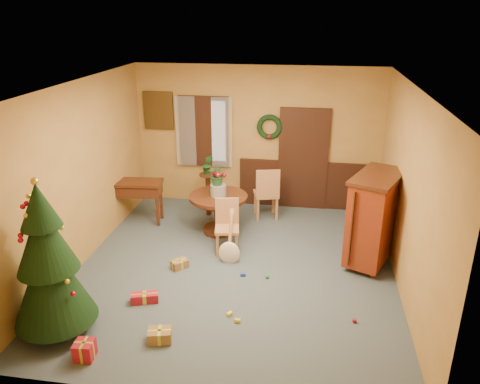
% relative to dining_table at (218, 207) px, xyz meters
% --- Properties ---
extents(room_envelope, '(5.50, 5.50, 5.50)m').
position_rel_dining_table_xyz_m(room_envelope, '(0.73, 1.44, 0.60)').
color(room_envelope, '#384652').
rests_on(room_envelope, ground).
extents(dining_table, '(1.07, 1.07, 0.74)m').
position_rel_dining_table_xyz_m(dining_table, '(0.00, 0.00, 0.00)').
color(dining_table, black).
rests_on(dining_table, floor).
extents(urn, '(0.29, 0.29, 0.21)m').
position_rel_dining_table_xyz_m(urn, '(-0.00, 0.00, 0.33)').
color(urn, slate).
rests_on(urn, dining_table).
extents(centerpiece_plant, '(0.35, 0.30, 0.39)m').
position_rel_dining_table_xyz_m(centerpiece_plant, '(-0.00, 0.00, 0.63)').
color(centerpiece_plant, '#1E4C23').
rests_on(centerpiece_plant, urn).
extents(chair_near, '(0.46, 0.46, 0.92)m').
position_rel_dining_table_xyz_m(chair_near, '(0.28, -0.66, -0.02)').
color(chair_near, '#9E6B3F').
rests_on(chair_near, floor).
extents(chair_far, '(0.56, 0.56, 1.06)m').
position_rel_dining_table_xyz_m(chair_far, '(0.81, 0.74, 0.05)').
color(chair_far, '#9E6B3F').
rests_on(chair_far, floor).
extents(guitar, '(0.38, 0.55, 0.82)m').
position_rel_dining_table_xyz_m(guitar, '(0.39, -1.08, -0.10)').
color(guitar, beige).
rests_on(guitar, floor).
extents(plant_stand, '(0.34, 0.34, 0.88)m').
position_rel_dining_table_xyz_m(plant_stand, '(-0.36, 0.75, 0.03)').
color(plant_stand, black).
rests_on(plant_stand, floor).
extents(stand_plant, '(0.24, 0.20, 0.39)m').
position_rel_dining_table_xyz_m(stand_plant, '(-0.36, 0.75, 0.56)').
color(stand_plant, '#19471E').
rests_on(stand_plant, plant_stand).
extents(christmas_tree, '(1.02, 1.02, 2.11)m').
position_rel_dining_table_xyz_m(christmas_tree, '(-1.49, -3.15, 0.49)').
color(christmas_tree, '#382111').
rests_on(christmas_tree, floor).
extents(writing_desk, '(0.99, 0.56, 0.84)m').
position_rel_dining_table_xyz_m(writing_desk, '(-1.62, 0.22, 0.12)').
color(writing_desk, black).
rests_on(writing_desk, floor).
extents(sideboard, '(1.05, 1.34, 1.52)m').
position_rel_dining_table_xyz_m(sideboard, '(2.68, -0.70, 0.30)').
color(sideboard, '#63220B').
rests_on(sideboard, floor).
extents(gift_a, '(0.33, 0.27, 0.16)m').
position_rel_dining_table_xyz_m(gift_a, '(-0.13, -3.14, -0.44)').
color(gift_a, brown).
rests_on(gift_a, floor).
extents(gift_b, '(0.24, 0.24, 0.23)m').
position_rel_dining_table_xyz_m(gift_b, '(-0.91, -3.59, -0.40)').
color(gift_b, '#A41526').
rests_on(gift_b, floor).
extents(gift_c, '(0.30, 0.30, 0.14)m').
position_rel_dining_table_xyz_m(gift_c, '(-0.37, -1.38, -0.45)').
color(gift_c, brown).
rests_on(gift_c, floor).
extents(gift_d, '(0.41, 0.26, 0.14)m').
position_rel_dining_table_xyz_m(gift_d, '(-0.60, -2.37, -0.45)').
color(gift_d, '#A41526').
rests_on(gift_d, floor).
extents(toy_a, '(0.09, 0.07, 0.05)m').
position_rel_dining_table_xyz_m(toy_a, '(0.68, -1.48, -0.49)').
color(toy_a, '#23409A').
rests_on(toy_a, floor).
extents(toy_b, '(0.06, 0.06, 0.06)m').
position_rel_dining_table_xyz_m(toy_b, '(1.06, -1.48, -0.48)').
color(toy_b, '#238240').
rests_on(toy_b, floor).
extents(toy_c, '(0.09, 0.09, 0.05)m').
position_rel_dining_table_xyz_m(toy_c, '(0.65, -2.51, -0.49)').
color(toy_c, yellow).
rests_on(toy_c, floor).
extents(toy_d, '(0.06, 0.06, 0.06)m').
position_rel_dining_table_xyz_m(toy_d, '(2.32, -2.39, -0.48)').
color(toy_d, '#B20B27').
rests_on(toy_d, floor).
extents(toy_e, '(0.08, 0.05, 0.05)m').
position_rel_dining_table_xyz_m(toy_e, '(0.78, -2.63, -0.49)').
color(toy_e, yellow).
rests_on(toy_e, floor).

